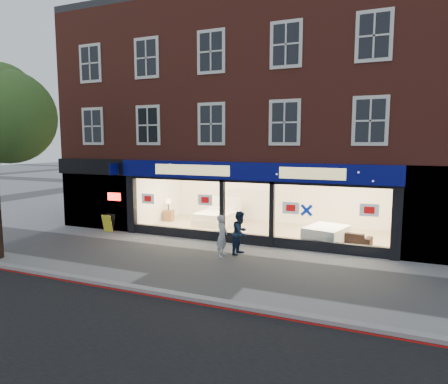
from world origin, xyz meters
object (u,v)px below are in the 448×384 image
Objects in this scene: mattress_stack at (326,235)px; a_board at (109,223)px; pedestrian_blue at (240,233)px; pedestrian_grey at (222,236)px; sofa at (349,238)px; display_bed at (218,217)px.

a_board is at bearing -172.25° from mattress_stack.
a_board is at bearing 87.42° from pedestrian_blue.
pedestrian_grey is at bearing 146.07° from pedestrian_blue.
a_board is (-10.39, -1.60, 0.05)m from sofa.
mattress_stack is at bearing -17.48° from display_bed.
mattress_stack is 4.36m from pedestrian_grey.
mattress_stack is 0.89m from sofa.
sofa is at bearing 19.85° from mattress_stack.
display_bed reaches higher than a_board.
display_bed reaches higher than mattress_stack.
a_board is (-9.55, -1.30, -0.03)m from mattress_stack.
display_bed is 5.34m from pedestrian_grey.
display_bed is 5.13m from a_board.
pedestrian_blue is at bearing 45.44° from sofa.
display_bed is 1.08× the size of mattress_stack.
sofa is at bearing 12.83° from a_board.
pedestrian_blue is at bearing -55.51° from display_bed.
display_bed is at bearing 24.36° from pedestrian_grey.
a_board is at bearing 74.11° from pedestrian_grey.
a_board is 6.58m from pedestrian_grey.
a_board is at bearing -141.04° from display_bed.
display_bed is 1.27× the size of sofa.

